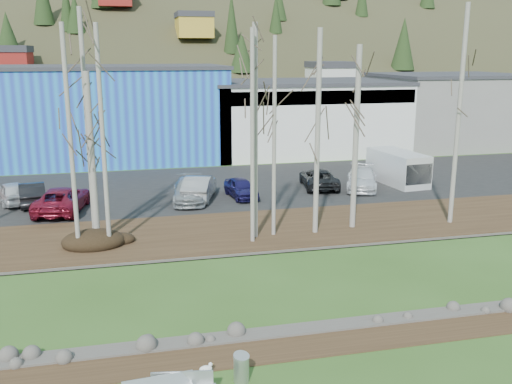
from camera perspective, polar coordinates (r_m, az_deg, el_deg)
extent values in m
plane|color=#30511C|center=(17.69, 5.53, -18.38)|extent=(200.00, 200.00, 0.00)
cube|color=#382616|center=(19.40, 3.48, -15.17)|extent=(80.00, 1.80, 0.03)
cube|color=#382616|center=(30.52, -3.21, -4.03)|extent=(80.00, 7.00, 0.15)
cube|color=black|center=(40.54, -5.82, 0.40)|extent=(80.00, 14.00, 0.14)
cube|color=blue|center=(53.41, -14.39, 7.55)|extent=(20.00, 12.00, 8.00)
cube|color=#333338|center=(53.16, -14.66, 12.00)|extent=(20.40, 12.24, 0.30)
cube|color=white|center=(56.12, 4.50, 7.44)|extent=(18.00, 12.00, 6.50)
cube|color=#333338|center=(55.85, 4.56, 10.91)|extent=(18.36, 12.24, 0.30)
cube|color=navy|center=(50.34, 6.61, 9.36)|extent=(17.64, 0.20, 1.20)
cube|color=gray|center=(62.82, 18.68, 7.67)|extent=(14.00, 12.00, 7.00)
cube|color=#333338|center=(62.58, 18.94, 10.99)|extent=(14.28, 12.24, 0.30)
cube|color=#AEB1B3|center=(16.64, -7.40, -17.97)|extent=(1.71, 0.38, 0.38)
cube|color=#AEB1B3|center=(16.54, -9.74, -18.38)|extent=(1.95, 0.37, 0.42)
cylinder|color=#AEB1B3|center=(17.45, -1.48, -17.28)|extent=(0.61, 0.61, 0.79)
cylinder|color=gold|center=(17.95, -5.13, -17.63)|extent=(0.01, 0.01, 0.11)
cylinder|color=gold|center=(18.01, -5.16, -17.52)|extent=(0.01, 0.01, 0.11)
ellipsoid|color=white|center=(17.92, -5.04, -17.23)|extent=(0.39, 0.22, 0.22)
cube|color=gray|center=(17.90, -5.05, -17.11)|extent=(0.27, 0.19, 0.02)
sphere|color=white|center=(17.94, -4.57, -16.81)|extent=(0.12, 0.12, 0.12)
cone|color=gold|center=(17.98, -4.34, -16.74)|extent=(0.07, 0.06, 0.03)
ellipsoid|color=black|center=(29.17, -15.95, -4.63)|extent=(3.07, 2.17, 0.60)
cylinder|color=#B0A9A0|center=(29.26, -16.50, 6.20)|extent=(0.22, 0.22, 11.34)
cylinder|color=#B0A9A0|center=(28.60, -16.09, 3.08)|extent=(0.32, 0.32, 8.41)
cylinder|color=#B0A9A0|center=(27.59, -18.05, 4.83)|extent=(0.22, 0.22, 10.56)
cylinder|color=#B0A9A0|center=(28.31, -0.09, 5.82)|extent=(0.27, 0.27, 10.66)
cylinder|color=#B0A9A0|center=(28.74, 1.83, 5.34)|extent=(0.20, 0.20, 10.06)
cylinder|color=#B0A9A0|center=(27.65, -0.36, 5.36)|extent=(0.21, 0.21, 10.40)
cylinder|color=#B0A9A0|center=(30.57, 9.96, 5.26)|extent=(0.30, 0.30, 9.66)
cylinder|color=#B0A9A0|center=(29.27, 6.18, 5.79)|extent=(0.27, 0.27, 10.44)
cylinder|color=#B0A9A0|center=(32.71, 19.60, 7.09)|extent=(0.25, 0.25, 11.77)
cylinder|color=#B0A9A0|center=(27.51, -15.06, 5.01)|extent=(0.22, 0.22, 10.56)
imported|color=white|center=(39.00, -23.20, -0.04)|extent=(2.97, 4.40, 1.39)
imported|color=black|center=(38.25, -21.50, -0.12)|extent=(2.22, 4.48, 1.41)
imported|color=maroon|center=(35.86, -18.82, -0.70)|extent=(3.33, 5.72, 1.50)
imported|color=#9DA1A4|center=(36.58, -6.71, 0.17)|extent=(2.56, 5.11, 1.43)
imported|color=navy|center=(37.30, -1.51, 0.42)|extent=(1.94, 3.90, 1.28)
imported|color=#A5A5A7|center=(37.08, -5.70, 0.50)|extent=(2.96, 5.03, 1.57)
imported|color=#262628|center=(40.31, 6.31, 1.40)|extent=(2.96, 5.14, 1.35)
imported|color=white|center=(40.43, 10.54, 1.35)|extent=(3.82, 5.32, 1.43)
cube|color=white|center=(42.63, 13.97, 2.40)|extent=(2.75, 5.46, 2.30)
cube|color=black|center=(40.95, 15.56, 1.85)|extent=(2.19, 1.32, 1.42)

